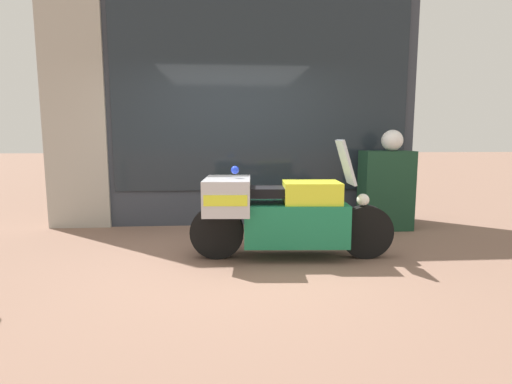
{
  "coord_description": "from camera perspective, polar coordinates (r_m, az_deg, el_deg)",
  "views": [
    {
      "loc": [
        -0.11,
        -4.3,
        1.36
      ],
      "look_at": [
        0.24,
        0.55,
        0.69
      ],
      "focal_mm": 28.0,
      "sensor_mm": 36.0,
      "label": 1
    }
  ],
  "objects": [
    {
      "name": "shop_building",
      "position": [
        6.34,
        -6.9,
        14.11
      ],
      "size": [
        5.59,
        0.55,
        4.1
      ],
      "color": "#333842",
      "rests_on": "ground"
    },
    {
      "name": "utility_cabinet",
      "position": [
        6.2,
        18.04,
        0.24
      ],
      "size": [
        0.73,
        0.42,
        1.16
      ],
      "primitive_type": "cube",
      "color": "#193D28",
      "rests_on": "ground"
    },
    {
      "name": "white_helmet",
      "position": [
        6.09,
        18.88,
        6.99
      ],
      "size": [
        0.3,
        0.3,
        0.3
      ],
      "primitive_type": "sphere",
      "color": "white",
      "rests_on": "utility_cabinet"
    },
    {
      "name": "ground_plane",
      "position": [
        4.51,
        -2.53,
        -9.69
      ],
      "size": [
        60.0,
        60.0,
        0.0
      ],
      "primitive_type": "plane",
      "color": "#7A5B4C"
    },
    {
      "name": "window_display",
      "position": [
        6.41,
        0.31,
        -0.16
      ],
      "size": [
        4.23,
        0.3,
        1.93
      ],
      "color": "slate",
      "rests_on": "ground"
    },
    {
      "name": "paramedic_motorcycle",
      "position": [
        4.47,
        3.18,
        -2.83
      ],
      "size": [
        2.28,
        0.81,
        1.33
      ],
      "rotation": [
        0.0,
        0.0,
        -0.06
      ],
      "color": "black",
      "rests_on": "ground"
    }
  ]
}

